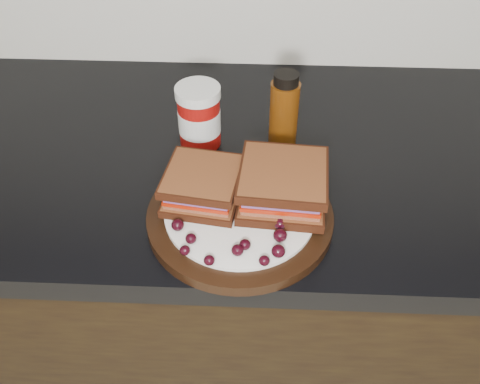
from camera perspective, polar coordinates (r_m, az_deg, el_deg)
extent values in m
cube|color=black|center=(1.29, -1.60, -12.05)|extent=(3.96, 0.58, 0.86)
cube|color=black|center=(0.95, -2.12, 3.59)|extent=(3.98, 0.60, 0.04)
cylinder|color=black|center=(0.81, 0.00, -2.65)|extent=(0.28, 0.28, 0.02)
ellipsoid|color=black|center=(0.77, -6.67, -3.51)|extent=(0.02, 0.02, 0.02)
ellipsoid|color=black|center=(0.75, -5.26, -4.97)|extent=(0.02, 0.02, 0.01)
ellipsoid|color=black|center=(0.74, -5.90, -6.21)|extent=(0.01, 0.01, 0.01)
ellipsoid|color=black|center=(0.72, -3.30, -7.28)|extent=(0.02, 0.02, 0.01)
ellipsoid|color=black|center=(0.73, -0.27, -6.23)|extent=(0.02, 0.02, 0.02)
ellipsoid|color=black|center=(0.74, 0.53, -5.64)|extent=(0.02, 0.02, 0.02)
ellipsoid|color=black|center=(0.72, 2.61, -7.33)|extent=(0.02, 0.02, 0.01)
ellipsoid|color=black|center=(0.73, 4.11, -6.32)|extent=(0.02, 0.02, 0.02)
ellipsoid|color=black|center=(0.75, 4.30, -4.65)|extent=(0.02, 0.02, 0.02)
ellipsoid|color=black|center=(0.77, 4.28, -3.40)|extent=(0.02, 0.02, 0.02)
ellipsoid|color=black|center=(0.78, 6.55, -2.46)|extent=(0.02, 0.02, 0.02)
ellipsoid|color=black|center=(0.79, 5.00, -1.43)|extent=(0.02, 0.02, 0.02)
ellipsoid|color=black|center=(0.81, 5.44, -0.54)|extent=(0.02, 0.02, 0.02)
ellipsoid|color=black|center=(0.84, 3.66, 1.37)|extent=(0.02, 0.02, 0.02)
ellipsoid|color=black|center=(0.83, -4.44, 0.88)|extent=(0.01, 0.01, 0.01)
ellipsoid|color=black|center=(0.81, -3.98, -0.14)|extent=(0.02, 0.02, 0.02)
ellipsoid|color=black|center=(0.80, -5.70, -1.05)|extent=(0.02, 0.02, 0.02)
ellipsoid|color=black|center=(0.79, -5.48, -1.53)|extent=(0.02, 0.02, 0.02)
ellipsoid|color=black|center=(0.82, -4.33, 0.68)|extent=(0.02, 0.02, 0.02)
ellipsoid|color=black|center=(0.82, -4.82, 0.49)|extent=(0.02, 0.02, 0.02)
ellipsoid|color=black|center=(0.79, -4.19, -1.20)|extent=(0.02, 0.02, 0.02)
cylinder|color=maroon|center=(0.93, -4.38, 8.06)|extent=(0.08, 0.08, 0.11)
cylinder|color=#502608|center=(0.92, 4.73, 8.73)|extent=(0.05, 0.05, 0.14)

